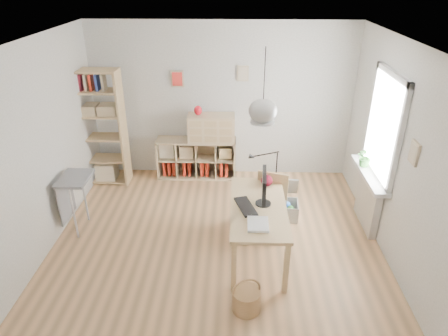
{
  "coord_description": "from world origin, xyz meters",
  "views": [
    {
      "loc": [
        0.25,
        -4.43,
        3.44
      ],
      "look_at": [
        0.1,
        0.3,
        1.05
      ],
      "focal_mm": 32.0,
      "sensor_mm": 36.0,
      "label": 1
    }
  ],
  "objects_px": {
    "cube_shelf": "(196,160)",
    "drawer_chest": "(211,128)",
    "storage_chest": "(281,205)",
    "monitor": "(264,187)",
    "tall_bookshelf": "(100,124)",
    "chair": "(270,201)",
    "desk": "(258,212)"
  },
  "relations": [
    {
      "from": "cube_shelf",
      "to": "drawer_chest",
      "type": "relative_size",
      "value": 1.74
    },
    {
      "from": "storage_chest",
      "to": "monitor",
      "type": "relative_size",
      "value": 1.21
    },
    {
      "from": "tall_bookshelf",
      "to": "storage_chest",
      "type": "relative_size",
      "value": 3.29
    },
    {
      "from": "cube_shelf",
      "to": "chair",
      "type": "distance_m",
      "value": 2.12
    },
    {
      "from": "monitor",
      "to": "drawer_chest",
      "type": "bearing_deg",
      "value": 113.3
    },
    {
      "from": "desk",
      "to": "drawer_chest",
      "type": "xyz_separation_m",
      "value": [
        -0.73,
        2.19,
        0.29
      ]
    },
    {
      "from": "storage_chest",
      "to": "drawer_chest",
      "type": "distance_m",
      "value": 1.86
    },
    {
      "from": "desk",
      "to": "tall_bookshelf",
      "type": "distance_m",
      "value": 3.27
    },
    {
      "from": "desk",
      "to": "cube_shelf",
      "type": "bearing_deg",
      "value": 114.61
    },
    {
      "from": "cube_shelf",
      "to": "tall_bookshelf",
      "type": "bearing_deg",
      "value": -169.81
    },
    {
      "from": "desk",
      "to": "tall_bookshelf",
      "type": "xyz_separation_m",
      "value": [
        -2.59,
        1.95,
        0.43
      ]
    },
    {
      "from": "chair",
      "to": "cube_shelf",
      "type": "bearing_deg",
      "value": 142.93
    },
    {
      "from": "chair",
      "to": "drawer_chest",
      "type": "bearing_deg",
      "value": 136.38
    },
    {
      "from": "cube_shelf",
      "to": "storage_chest",
      "type": "distance_m",
      "value": 1.94
    },
    {
      "from": "cube_shelf",
      "to": "tall_bookshelf",
      "type": "distance_m",
      "value": 1.77
    },
    {
      "from": "desk",
      "to": "monitor",
      "type": "distance_m",
      "value": 0.35
    },
    {
      "from": "monitor",
      "to": "chair",
      "type": "bearing_deg",
      "value": 77.6
    },
    {
      "from": "tall_bookshelf",
      "to": "chair",
      "type": "xyz_separation_m",
      "value": [
        2.77,
        -1.44,
        -0.58
      ]
    },
    {
      "from": "storage_chest",
      "to": "drawer_chest",
      "type": "xyz_separation_m",
      "value": [
        -1.14,
        1.25,
        0.77
      ]
    },
    {
      "from": "chair",
      "to": "storage_chest",
      "type": "height_order",
      "value": "chair"
    },
    {
      "from": "cube_shelf",
      "to": "monitor",
      "type": "relative_size",
      "value": 2.8
    },
    {
      "from": "chair",
      "to": "monitor",
      "type": "height_order",
      "value": "monitor"
    },
    {
      "from": "cube_shelf",
      "to": "storage_chest",
      "type": "relative_size",
      "value": 2.3
    },
    {
      "from": "desk",
      "to": "drawer_chest",
      "type": "height_order",
      "value": "drawer_chest"
    },
    {
      "from": "cube_shelf",
      "to": "chair",
      "type": "relative_size",
      "value": 1.57
    },
    {
      "from": "tall_bookshelf",
      "to": "chair",
      "type": "height_order",
      "value": "tall_bookshelf"
    },
    {
      "from": "drawer_chest",
      "to": "cube_shelf",
      "type": "bearing_deg",
      "value": 170.72
    },
    {
      "from": "cube_shelf",
      "to": "drawer_chest",
      "type": "distance_m",
      "value": 0.72
    },
    {
      "from": "cube_shelf",
      "to": "tall_bookshelf",
      "type": "relative_size",
      "value": 0.7
    },
    {
      "from": "storage_chest",
      "to": "drawer_chest",
      "type": "relative_size",
      "value": 0.76
    },
    {
      "from": "cube_shelf",
      "to": "monitor",
      "type": "xyz_separation_m",
      "value": [
        1.08,
        -2.18,
        0.7
      ]
    },
    {
      "from": "desk",
      "to": "storage_chest",
      "type": "relative_size",
      "value": 2.47
    }
  ]
}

